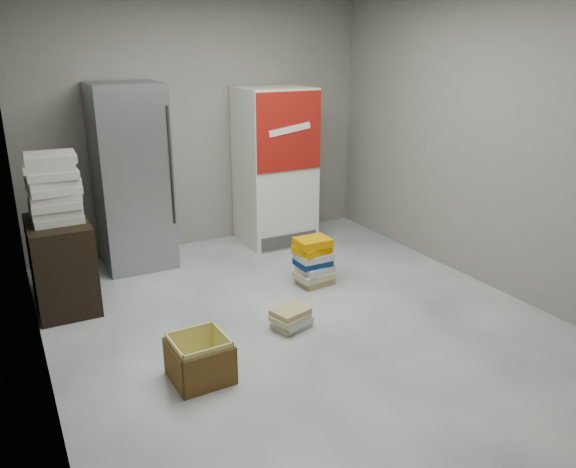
% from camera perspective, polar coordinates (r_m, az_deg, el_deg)
% --- Properties ---
extents(ground, '(5.00, 5.00, 0.00)m').
position_cam_1_polar(ground, '(4.76, 2.14, -9.47)').
color(ground, silver).
rests_on(ground, ground).
extents(room_shell, '(4.04, 5.04, 2.82)m').
position_cam_1_polar(room_shell, '(4.22, 2.43, 12.57)').
color(room_shell, gray).
rests_on(room_shell, ground).
extents(steel_fridge, '(0.70, 0.72, 1.90)m').
position_cam_1_polar(steel_fridge, '(6.03, -15.60, 5.57)').
color(steel_fridge, gray).
rests_on(steel_fridge, ground).
extents(coke_cooler, '(0.80, 0.73, 1.80)m').
position_cam_1_polar(coke_cooler, '(6.57, -1.33, 6.88)').
color(coke_cooler, silver).
rests_on(coke_cooler, ground).
extents(wood_shelf, '(0.50, 0.80, 0.80)m').
position_cam_1_polar(wood_shelf, '(5.37, -21.97, -2.84)').
color(wood_shelf, black).
rests_on(wood_shelf, ground).
extents(supply_box_stack, '(0.44, 0.45, 0.58)m').
position_cam_1_polar(supply_box_stack, '(5.18, -22.75, 4.34)').
color(supply_box_stack, beige).
rests_on(supply_box_stack, wood_shelf).
extents(phonebook_stack_main, '(0.39, 0.33, 0.48)m').
position_cam_1_polar(phonebook_stack_main, '(5.49, 2.61, -2.81)').
color(phonebook_stack_main, tan).
rests_on(phonebook_stack_main, ground).
extents(phonebook_stack_side, '(0.37, 0.31, 0.18)m').
position_cam_1_polar(phonebook_stack_side, '(4.71, 0.32, -8.59)').
color(phonebook_stack_side, tan).
rests_on(phonebook_stack_side, ground).
extents(cardboard_box, '(0.41, 0.41, 0.32)m').
position_cam_1_polar(cardboard_box, '(4.09, -8.93, -12.71)').
color(cardboard_box, yellow).
rests_on(cardboard_box, ground).
extents(bucket_lid, '(0.34, 0.34, 0.08)m').
position_cam_1_polar(bucket_lid, '(4.80, 0.40, -8.63)').
color(bucket_lid, gold).
rests_on(bucket_lid, ground).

